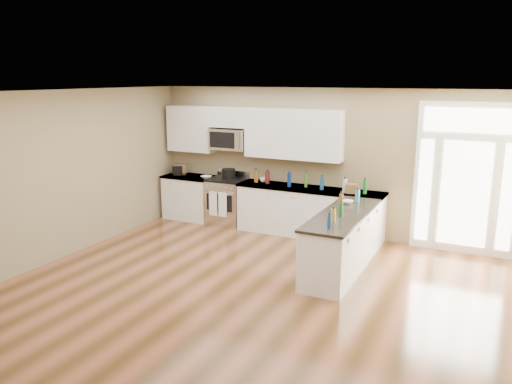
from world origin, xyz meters
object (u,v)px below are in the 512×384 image
peninsula_cabinet (342,244)px  kitchen_range (227,201)px  toaster_oven (181,169)px  stockpot (229,173)px

peninsula_cabinet → kitchen_range: (-2.89, 1.45, 0.04)m
kitchen_range → toaster_oven: bearing=179.3°
stockpot → toaster_oven: 1.16m
kitchen_range → stockpot: bearing=68.5°
stockpot → toaster_oven: toaster_oven is taller
stockpot → toaster_oven: (-1.16, -0.04, 0.00)m
peninsula_cabinet → toaster_oven: bearing=160.0°
peninsula_cabinet → kitchen_range: kitchen_range is taller
toaster_oven → peninsula_cabinet: bearing=-39.4°
peninsula_cabinet → kitchen_range: size_ratio=2.15×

